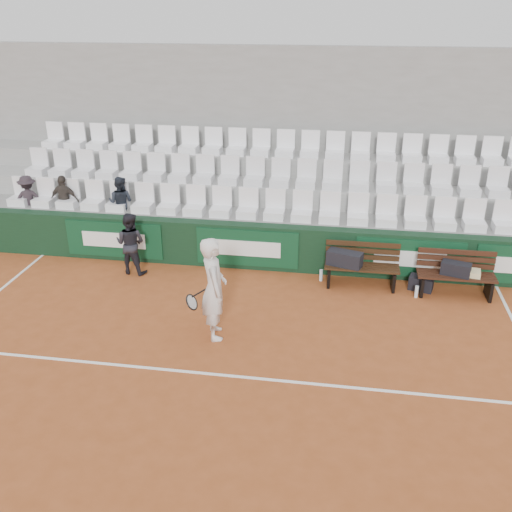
{
  "coord_description": "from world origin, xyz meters",
  "views": [
    {
      "loc": [
        1.75,
        -7.21,
        5.39
      ],
      "look_at": [
        0.22,
        2.4,
        1.0
      ],
      "focal_mm": 40.0,
      "sensor_mm": 36.0,
      "label": 1
    }
  ],
  "objects": [
    {
      "name": "seat_row_front",
      "position": [
        0.0,
        4.45,
        1.31
      ],
      "size": [
        11.9,
        0.44,
        0.63
      ],
      "primitive_type": "cube",
      "color": "white",
      "rests_on": "grandstand_tier_front"
    },
    {
      "name": "sports_bag_right",
      "position": [
        4.04,
        3.33,
        0.58
      ],
      "size": [
        0.61,
        0.41,
        0.26
      ],
      "primitive_type": "cube",
      "rotation": [
        0.0,
        0.0,
        -0.3
      ],
      "color": "black",
      "rests_on": "bench_right"
    },
    {
      "name": "grandstand_rear_wall",
      "position": [
        0.0,
        7.15,
        2.2
      ],
      "size": [
        18.0,
        0.3,
        4.4
      ],
      "primitive_type": "cube",
      "color": "gray",
      "rests_on": "ground"
    },
    {
      "name": "tennis_player",
      "position": [
        -0.31,
        1.14,
        0.92
      ],
      "size": [
        0.82,
        0.78,
        1.84
      ],
      "color": "silver",
      "rests_on": "ground"
    },
    {
      "name": "sports_bag_ground",
      "position": [
        3.44,
        3.48,
        0.14
      ],
      "size": [
        0.53,
        0.4,
        0.28
      ],
      "primitive_type": "cube",
      "rotation": [
        0.0,
        0.0,
        -0.28
      ],
      "color": "black",
      "rests_on": "ground"
    },
    {
      "name": "back_barrier",
      "position": [
        0.07,
        3.99,
        0.5
      ],
      "size": [
        18.0,
        0.34,
        1.0
      ],
      "color": "black",
      "rests_on": "ground"
    },
    {
      "name": "ground",
      "position": [
        0.0,
        0.0,
        0.0
      ],
      "size": [
        80.0,
        80.0,
        0.0
      ],
      "primitive_type": "plane",
      "color": "#9A4A22",
      "rests_on": "ground"
    },
    {
      "name": "ball_kid",
      "position": [
        -2.62,
        3.33,
        0.68
      ],
      "size": [
        0.72,
        0.59,
        1.35
      ],
      "primitive_type": "imported",
      "rotation": [
        0.0,
        0.0,
        3.01
      ],
      "color": "black",
      "rests_on": "ground"
    },
    {
      "name": "bench_left",
      "position": [
        2.23,
        3.45,
        0.23
      ],
      "size": [
        1.5,
        0.56,
        0.45
      ],
      "primitive_type": "cube",
      "color": "#331E0F",
      "rests_on": "ground"
    },
    {
      "name": "water_bottle_far",
      "position": [
        3.32,
        3.12,
        0.12
      ],
      "size": [
        0.07,
        0.07,
        0.25
      ],
      "primitive_type": "cylinder",
      "color": "silver",
      "rests_on": "ground"
    },
    {
      "name": "grandstand_tier_front",
      "position": [
        0.0,
        4.62,
        0.5
      ],
      "size": [
        18.0,
        0.95,
        1.0
      ],
      "primitive_type": "cube",
      "color": "gray",
      "rests_on": "ground"
    },
    {
      "name": "sports_bag_left",
      "position": [
        1.88,
        3.43,
        0.6
      ],
      "size": [
        0.76,
        0.5,
        0.3
      ],
      "primitive_type": "cube",
      "rotation": [
        0.0,
        0.0,
        -0.3
      ],
      "color": "black",
      "rests_on": "bench_left"
    },
    {
      "name": "seat_row_back",
      "position": [
        0.0,
        6.35,
        2.21
      ],
      "size": [
        11.9,
        0.44,
        0.63
      ],
      "primitive_type": "cube",
      "color": "white",
      "rests_on": "grandstand_tier_back"
    },
    {
      "name": "towel",
      "position": [
        4.31,
        3.36,
        0.51
      ],
      "size": [
        0.45,
        0.36,
        0.11
      ],
      "primitive_type": "cube",
      "rotation": [
        0.0,
        0.0,
        -0.17
      ],
      "color": "beige",
      "rests_on": "bench_right"
    },
    {
      "name": "grandstand_tier_back",
      "position": [
        0.0,
        6.53,
        0.95
      ],
      "size": [
        18.0,
        0.95,
        1.9
      ],
      "primitive_type": "cube",
      "color": "gray",
      "rests_on": "ground"
    },
    {
      "name": "spectator_b",
      "position": [
        -4.61,
        4.5,
        1.59
      ],
      "size": [
        0.7,
        0.3,
        1.18
      ],
      "primitive_type": "imported",
      "rotation": [
        0.0,
        0.0,
        3.12
      ],
      "color": "#342E2A",
      "rests_on": "grandstand_tier_front"
    },
    {
      "name": "water_bottle_near",
      "position": [
        1.41,
        3.56,
        0.13
      ],
      "size": [
        0.07,
        0.07,
        0.25
      ],
      "primitive_type": "cylinder",
      "color": "silver",
      "rests_on": "ground"
    },
    {
      "name": "grandstand_tier_mid",
      "position": [
        0.0,
        5.58,
        0.72
      ],
      "size": [
        18.0,
        0.95,
        1.45
      ],
      "primitive_type": "cube",
      "color": "#999997",
      "rests_on": "ground"
    },
    {
      "name": "spectator_a",
      "position": [
        -5.5,
        4.5,
        1.57
      ],
      "size": [
        0.83,
        0.65,
        1.14
      ],
      "primitive_type": "imported",
      "rotation": [
        0.0,
        0.0,
        3.49
      ],
      "color": "black",
      "rests_on": "grandstand_tier_front"
    },
    {
      "name": "bench_right",
      "position": [
        4.07,
        3.34,
        0.23
      ],
      "size": [
        1.5,
        0.56,
        0.45
      ],
      "primitive_type": "cube",
      "color": "#371B10",
      "rests_on": "ground"
    },
    {
      "name": "court_baseline",
      "position": [
        0.0,
        0.0,
        0.0
      ],
      "size": [
        18.0,
        0.06,
        0.01
      ],
      "primitive_type": "cube",
      "color": "white",
      "rests_on": "ground"
    },
    {
      "name": "spectator_c",
      "position": [
        -3.24,
        4.5,
        1.61
      ],
      "size": [
        0.62,
        0.49,
        1.22
      ],
      "primitive_type": "imported",
      "rotation": [
        0.0,
        0.0,
        3.09
      ],
      "color": "black",
      "rests_on": "grandstand_tier_front"
    },
    {
      "name": "seat_row_mid",
      "position": [
        0.0,
        5.4,
        1.77
      ],
      "size": [
        11.9,
        0.44,
        0.63
      ],
      "primitive_type": "cube",
      "color": "silver",
      "rests_on": "grandstand_tier_mid"
    }
  ]
}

